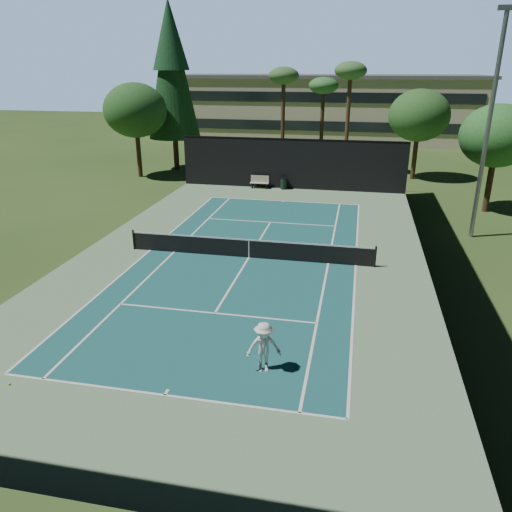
{
  "coord_description": "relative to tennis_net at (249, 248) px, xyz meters",
  "views": [
    {
      "loc": [
        5.27,
        -23.68,
        9.36
      ],
      "look_at": [
        1.0,
        -3.0,
        1.3
      ],
      "focal_mm": 35.0,
      "sensor_mm": 36.0,
      "label": 1
    }
  ],
  "objects": [
    {
      "name": "court_surface",
      "position": [
        0.0,
        0.0,
        -0.55
      ],
      "size": [
        10.97,
        23.77,
        0.01
      ],
      "primitive_type": "cube",
      "color": "#1B5655",
      "rests_on": "ground"
    },
    {
      "name": "pine_tree",
      "position": [
        -12.0,
        22.0,
        9.0
      ],
      "size": [
        4.8,
        4.8,
        15.0
      ],
      "color": "#47301E",
      "rests_on": "ground"
    },
    {
      "name": "tennis_ball_a",
      "position": [
        -4.97,
        -12.37,
        -0.52
      ],
      "size": [
        0.08,
        0.08,
        0.08
      ],
      "primitive_type": "sphere",
      "color": "#CEE433",
      "rests_on": "ground"
    },
    {
      "name": "fence",
      "position": [
        0.0,
        0.06,
        1.45
      ],
      "size": [
        18.04,
        32.05,
        4.03
      ],
      "color": "black",
      "rests_on": "ground"
    },
    {
      "name": "decid_tree_b",
      "position": [
        14.0,
        12.0,
        4.52
      ],
      "size": [
        4.8,
        4.8,
        7.14
      ],
      "color": "#442E1D",
      "rests_on": "ground"
    },
    {
      "name": "decid_tree_a",
      "position": [
        10.0,
        22.0,
        4.86
      ],
      "size": [
        5.12,
        5.12,
        7.62
      ],
      "color": "#3E2E1A",
      "rests_on": "ground"
    },
    {
      "name": "palm_b",
      "position": [
        1.5,
        26.0,
        6.8
      ],
      "size": [
        2.8,
        2.8,
        8.42
      ],
      "color": "#402B1B",
      "rests_on": "ground"
    },
    {
      "name": "court_lines",
      "position": [
        0.0,
        0.0,
        -0.54
      ],
      "size": [
        11.07,
        23.87,
        0.01
      ],
      "color": "white",
      "rests_on": "ground"
    },
    {
      "name": "palm_c",
      "position": [
        4.0,
        23.0,
        8.05
      ],
      "size": [
        2.8,
        2.8,
        9.77
      ],
      "color": "#4E3621",
      "rests_on": "ground"
    },
    {
      "name": "decid_tree_c",
      "position": [
        -14.0,
        18.0,
        5.21
      ],
      "size": [
        5.44,
        5.44,
        8.09
      ],
      "color": "#48301F",
      "rests_on": "ground"
    },
    {
      "name": "tennis_ball_c",
      "position": [
        3.29,
        2.87,
        -0.53
      ],
      "size": [
        0.06,
        0.06,
        0.06
      ],
      "primitive_type": "sphere",
      "color": "#CEDB31",
      "rests_on": "ground"
    },
    {
      "name": "tennis_ball_d",
      "position": [
        -6.43,
        5.88,
        -0.52
      ],
      "size": [
        0.07,
        0.07,
        0.07
      ],
      "primitive_type": "sphere",
      "color": "#EAF337",
      "rests_on": "ground"
    },
    {
      "name": "ground",
      "position": [
        0.0,
        0.0,
        -0.56
      ],
      "size": [
        160.0,
        160.0,
        0.0
      ],
      "primitive_type": "plane",
      "color": "#2E491B",
      "rests_on": "ground"
    },
    {
      "name": "park_bench",
      "position": [
        -2.56,
        15.7,
        -0.01
      ],
      "size": [
        1.5,
        0.45,
        1.02
      ],
      "color": "beige",
      "rests_on": "ground"
    },
    {
      "name": "apron_slab",
      "position": [
        0.0,
        0.0,
        -0.55
      ],
      "size": [
        18.0,
        32.0,
        0.01
      ],
      "primitive_type": "cube",
      "color": "#66885F",
      "rests_on": "ground"
    },
    {
      "name": "tennis_net",
      "position": [
        0.0,
        0.0,
        0.0
      ],
      "size": [
        12.9,
        0.1,
        1.1
      ],
      "color": "black",
      "rests_on": "ground"
    },
    {
      "name": "light_pole",
      "position": [
        12.0,
        6.0,
        5.9
      ],
      "size": [
        0.9,
        0.25,
        12.22
      ],
      "color": "gray",
      "rests_on": "ground"
    },
    {
      "name": "palm_a",
      "position": [
        -2.0,
        24.0,
        7.63
      ],
      "size": [
        2.8,
        2.8,
        9.32
      ],
      "color": "#452D1D",
      "rests_on": "ground"
    },
    {
      "name": "tennis_ball_b",
      "position": [
        -1.67,
        0.74,
        -0.53
      ],
      "size": [
        0.06,
        0.06,
        0.06
      ],
      "primitive_type": "sphere",
      "color": "yellow",
      "rests_on": "ground"
    },
    {
      "name": "trash_bin",
      "position": [
        -0.57,
        15.72,
        -0.08
      ],
      "size": [
        0.56,
        0.56,
        0.95
      ],
      "color": "black",
      "rests_on": "ground"
    },
    {
      "name": "player",
      "position": [
        2.69,
        -9.96,
        0.32
      ],
      "size": [
        1.28,
        0.96,
        1.76
      ],
      "primitive_type": "imported",
      "rotation": [
        0.0,
        0.0,
        0.3
      ],
      "color": "white",
      "rests_on": "ground"
    },
    {
      "name": "campus_building",
      "position": [
        0.0,
        45.98,
        3.65
      ],
      "size": [
        40.5,
        12.5,
        8.3
      ],
      "color": "#C1B596",
      "rests_on": "ground"
    }
  ]
}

